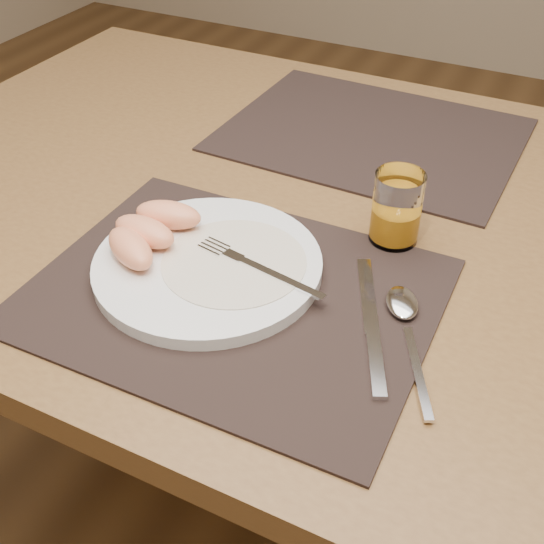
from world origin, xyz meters
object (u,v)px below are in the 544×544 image
(knife, at_px, (372,334))
(fork, at_px, (250,264))
(table, at_px, (327,256))
(placemat_far, at_px, (371,135))
(plate, at_px, (208,265))
(juice_glass, at_px, (396,211))
(placemat_near, at_px, (233,294))
(spoon, at_px, (404,312))

(knife, bearing_deg, fork, 169.06)
(table, distance_m, placemat_far, 0.24)
(placemat_far, xyz_separation_m, plate, (-0.05, -0.42, 0.01))
(fork, distance_m, juice_glass, 0.19)
(placemat_near, distance_m, placemat_far, 0.44)
(fork, bearing_deg, placemat_near, -94.69)
(juice_glass, bearing_deg, fork, -130.79)
(placemat_near, relative_size, juice_glass, 4.88)
(placemat_near, distance_m, knife, 0.17)
(placemat_near, height_order, knife, knife)
(fork, bearing_deg, plate, -165.08)
(placemat_far, relative_size, fork, 2.58)
(fork, distance_m, knife, 0.17)
(table, distance_m, fork, 0.21)
(juice_glass, bearing_deg, placemat_near, -125.43)
(knife, bearing_deg, placemat_near, -178.73)
(placemat_far, relative_size, spoon, 2.50)
(fork, xyz_separation_m, spoon, (0.18, 0.01, -0.01))
(table, relative_size, plate, 5.19)
(placemat_far, bearing_deg, fork, -90.65)
(spoon, distance_m, juice_glass, 0.15)
(table, relative_size, placemat_near, 3.11)
(plate, distance_m, fork, 0.05)
(placemat_far, xyz_separation_m, fork, (-0.00, -0.40, 0.02))
(plate, relative_size, knife, 1.31)
(table, xyz_separation_m, placemat_near, (-0.03, -0.22, 0.09))
(placemat_near, relative_size, plate, 1.67)
(plate, bearing_deg, placemat_far, 82.69)
(table, relative_size, knife, 6.78)
(table, height_order, juice_glass, juice_glass)
(table, height_order, knife, knife)
(placemat_near, relative_size, fork, 2.58)
(plate, xyz_separation_m, fork, (0.05, 0.01, 0.01))
(fork, relative_size, juice_glass, 1.89)
(table, xyz_separation_m, spoon, (0.16, -0.17, 0.09))
(table, height_order, spoon, spoon)
(placemat_far, distance_m, fork, 0.41)
(table, height_order, placemat_near, placemat_near)
(table, xyz_separation_m, fork, (-0.03, -0.18, 0.11))
(placemat_far, distance_m, plate, 0.42)
(spoon, bearing_deg, juice_glass, 113.24)
(placemat_near, height_order, fork, fork)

